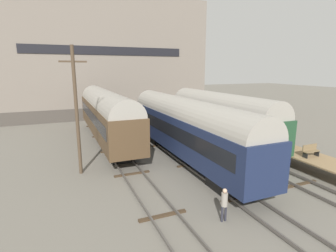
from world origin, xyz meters
TOP-DOWN VIEW (x-y plane):
  - ground_plane at (0.00, 0.00)m, footprint 200.00×200.00m
  - track_left at (-4.91, 0.00)m, footprint 2.60×60.00m
  - track_middle at (0.00, 0.00)m, footprint 2.60×60.00m
  - track_right at (4.91, 0.00)m, footprint 2.60×60.00m
  - train_car_green at (4.91, 6.69)m, footprint 3.13×15.20m
  - train_car_navy at (0.00, 4.31)m, footprint 2.92×18.60m
  - train_car_brown at (-4.91, 12.77)m, footprint 3.07×18.96m
  - station_platform at (7.59, 1.97)m, footprint 2.74×14.68m
  - bench at (7.51, -1.41)m, footprint 1.40×0.40m
  - person_worker at (-2.26, -4.57)m, footprint 0.32×0.32m
  - utility_pole at (-8.27, 4.71)m, footprint 1.80×0.24m
  - warehouse_building at (-2.20, 32.08)m, footprint 33.00×13.33m

SIDE VIEW (x-z plane):
  - ground_plane at x=0.00m, z-range 0.00..0.00m
  - track_left at x=-4.91m, z-range 0.01..0.27m
  - track_middle at x=0.00m, z-range 0.01..0.27m
  - track_right at x=4.91m, z-range 0.01..0.27m
  - station_platform at x=7.59m, z-range 0.47..1.58m
  - person_worker at x=-2.26m, z-range 0.18..1.94m
  - bench at x=7.51m, z-range 1.14..2.05m
  - train_car_navy at x=0.00m, z-range 0.37..5.57m
  - train_car_green at x=4.91m, z-range 0.34..5.61m
  - train_car_brown at x=-4.91m, z-range 0.37..5.75m
  - utility_pole at x=-8.27m, z-range 0.16..9.20m
  - warehouse_building at x=-2.20m, z-range 0.00..18.36m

